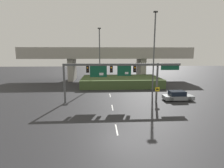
# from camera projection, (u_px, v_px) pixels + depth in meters

# --- Properties ---
(ground_plane) EXTENTS (160.00, 160.00, 0.00)m
(ground_plane) POSITION_uv_depth(u_px,v_px,m) (119.00, 141.00, 14.33)
(ground_plane) COLOR #262628
(lane_markings) EXTENTS (0.14, 29.18, 0.01)m
(lane_markings) POSITION_uv_depth(u_px,v_px,m) (110.00, 95.00, 29.53)
(lane_markings) COLOR silver
(lane_markings) RESTS_ON ground
(signal_gantry) EXTENTS (16.65, 0.44, 5.63)m
(signal_gantry) POSITION_uv_depth(u_px,v_px,m) (118.00, 71.00, 24.62)
(signal_gantry) COLOR #515456
(signal_gantry) RESTS_ON ground
(speed_limit_sign) EXTENTS (0.60, 0.11, 2.39)m
(speed_limit_sign) POSITION_uv_depth(u_px,v_px,m) (157.00, 93.00, 24.63)
(speed_limit_sign) COLOR #4C4C4C
(speed_limit_sign) RESTS_ON ground
(highway_light_pole_near) EXTENTS (0.70, 0.36, 14.17)m
(highway_light_pole_near) POSITION_uv_depth(u_px,v_px,m) (154.00, 51.00, 31.16)
(highway_light_pole_near) COLOR #515456
(highway_light_pole_near) RESTS_ON ground
(highway_light_pole_far) EXTENTS (0.70, 0.36, 12.47)m
(highway_light_pole_far) POSITION_uv_depth(u_px,v_px,m) (100.00, 55.00, 39.00)
(highway_light_pole_far) COLOR #515456
(highway_light_pole_far) RESTS_ON ground
(overpass_bridge) EXTENTS (42.94, 7.08, 8.39)m
(overpass_bridge) POSITION_uv_depth(u_px,v_px,m) (107.00, 57.00, 45.54)
(overpass_bridge) COLOR #A39E93
(overpass_bridge) RESTS_ON ground
(grass_embankment) EXTENTS (16.95, 9.85, 1.76)m
(grass_embankment) POSITION_uv_depth(u_px,v_px,m) (121.00, 81.00, 38.71)
(grass_embankment) COLOR #42562D
(grass_embankment) RESTS_ON ground
(parked_sedan_near_right) EXTENTS (4.42, 1.82, 1.43)m
(parked_sedan_near_right) POSITION_uv_depth(u_px,v_px,m) (178.00, 96.00, 26.42)
(parked_sedan_near_right) COLOR gray
(parked_sedan_near_right) RESTS_ON ground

